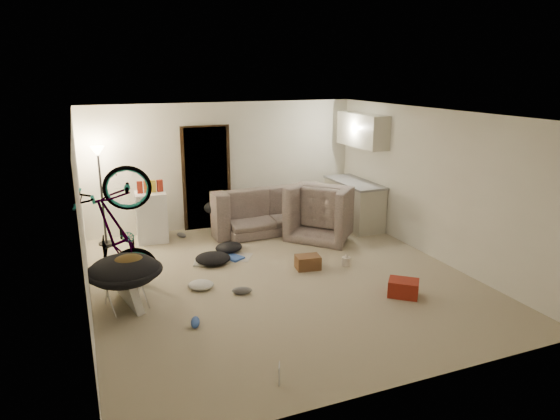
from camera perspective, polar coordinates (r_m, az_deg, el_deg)
name	(u,v)px	position (r m, az deg, el deg)	size (l,w,h in m)	color
floor	(281,278)	(7.78, 0.10, -7.82)	(5.50, 6.00, 0.02)	#B5A88B
ceiling	(281,113)	(7.16, 0.11, 11.02)	(5.50, 6.00, 0.02)	white
wall_back	(225,165)	(10.16, -6.33, 5.11)	(5.50, 0.02, 2.50)	white
wall_front	(401,273)	(4.85, 13.71, -7.03)	(5.50, 0.02, 2.50)	white
wall_left	(81,220)	(6.86, -21.78, -1.02)	(0.02, 6.00, 2.50)	white
wall_right	(433,184)	(8.76, 17.10, 2.84)	(0.02, 6.00, 2.50)	white
doorway	(206,178)	(10.06, -8.42, 3.61)	(0.85, 0.10, 2.04)	black
door_trim	(207,179)	(10.04, -8.38, 3.57)	(0.97, 0.04, 2.10)	black
floor_lamp	(100,175)	(9.44, -19.90, 3.82)	(0.28, 0.28, 1.81)	black
kitchen_counter	(354,204)	(10.36, 8.42, 0.65)	(0.60, 1.50, 0.88)	beige
counter_top	(355,182)	(10.25, 8.52, 3.14)	(0.64, 1.54, 0.04)	gray
kitchen_uppers	(362,130)	(10.15, 9.40, 8.99)	(0.38, 1.40, 0.65)	beige
sofa	(265,213)	(10.04, -1.76, -0.30)	(2.29, 0.90, 0.67)	#343B34
armchair	(326,216)	(9.68, 5.32, -0.68)	(1.17, 1.02, 0.76)	#343B34
bicycle	(121,259)	(7.48, -17.73, -5.36)	(0.66, 1.90, 1.00)	black
book_asset	(279,386)	(5.35, -0.12, -19.47)	(0.15, 0.20, 0.02)	maroon
mini_fridge	(152,217)	(9.59, -14.47, -0.74)	(0.55, 0.55, 0.93)	white
snack_box_0	(140,189)	(9.44, -15.71, 2.27)	(0.10, 0.07, 0.30)	maroon
snack_box_1	(147,189)	(9.46, -14.99, 2.34)	(0.10, 0.07, 0.30)	#DF5A1B
snack_box_2	(153,188)	(9.47, -14.27, 2.41)	(0.10, 0.07, 0.30)	gold
snack_box_3	(160,188)	(9.49, -13.55, 2.48)	(0.10, 0.07, 0.30)	maroon
saucer_chair	(125,277)	(7.03, -17.32, -7.36)	(1.01, 1.01, 0.72)	silver
hoodie	(128,263)	(6.93, -17.02, -5.85)	(0.48, 0.40, 0.22)	brown
sofa_drape	(219,207)	(9.71, -7.03, 0.30)	(0.56, 0.46, 0.28)	black
tv_box	(125,285)	(7.14, -17.28, -8.16)	(0.11, 0.88, 0.58)	silver
drink_case_a	(308,262)	(8.09, 3.19, -5.98)	(0.38, 0.27, 0.22)	brown
drink_case_b	(403,288)	(7.35, 13.92, -8.65)	(0.41, 0.30, 0.24)	maroon
juicer	(346,261)	(8.28, 7.56, -5.76)	(0.14, 0.14, 0.20)	silver
newspaper	(235,257)	(8.64, -5.20, -5.34)	(0.42, 0.56, 0.01)	#B1ABA3
book_blue	(233,258)	(8.57, -5.36, -5.43)	(0.24, 0.33, 0.03)	#2E51A7
book_white	(200,263)	(8.41, -9.11, -6.00)	(0.21, 0.27, 0.02)	silver
shoe_0	(232,245)	(9.07, -5.54, -4.02)	(0.25, 0.10, 0.09)	#2E51A7
shoe_1	(182,235)	(9.77, -11.19, -2.82)	(0.25, 0.10, 0.09)	slate
shoe_2	(195,322)	(6.48, -9.66, -12.53)	(0.27, 0.11, 0.10)	#2E51A7
shoe_3	(242,291)	(7.24, -4.37, -9.17)	(0.29, 0.12, 0.11)	slate
clothes_lump_a	(213,258)	(8.35, -7.68, -5.50)	(0.58, 0.50, 0.19)	black
clothes_lump_b	(229,247)	(8.87, -5.87, -4.27)	(0.51, 0.44, 0.15)	black
clothes_lump_c	(201,285)	(7.48, -9.04, -8.44)	(0.38, 0.32, 0.12)	silver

